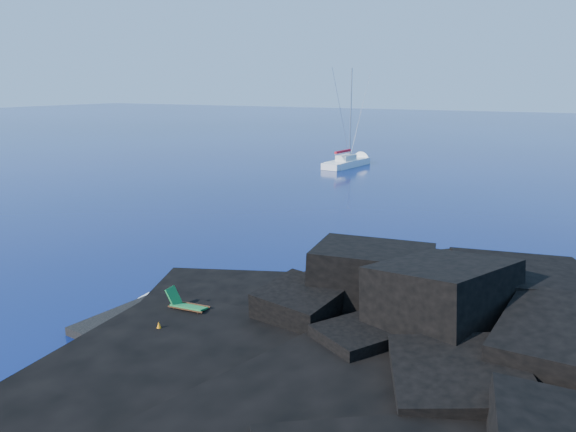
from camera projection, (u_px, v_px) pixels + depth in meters
name	position (u px, v px, depth m)	size (l,w,h in m)	color
ground	(105.00, 318.00, 24.26)	(400.00, 400.00, 0.00)	#030B33
headland	(420.00, 356.00, 20.84)	(24.00, 24.00, 3.60)	black
beach	(195.00, 335.00, 22.61)	(8.50, 6.00, 0.70)	black
surf_foam	(263.00, 300.00, 26.24)	(10.00, 8.00, 0.06)	white
sailboat	(348.00, 166.00, 68.45)	(2.35, 11.19, 11.74)	white
deck_chair	(189.00, 302.00, 23.54)	(1.74, 0.76, 1.19)	#1B7B38
towel	(192.00, 323.00, 22.80)	(1.83, 0.87, 0.05)	white
sunbather	(192.00, 320.00, 22.77)	(1.62, 0.40, 0.22)	tan
marker_cone	(159.00, 328.00, 21.75)	(0.36, 0.36, 0.54)	orange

